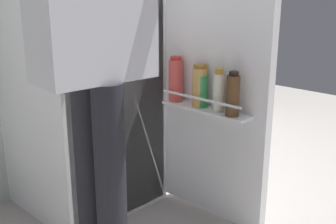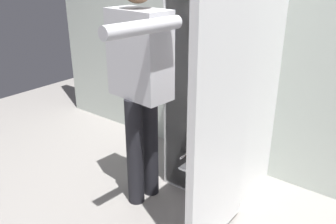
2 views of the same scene
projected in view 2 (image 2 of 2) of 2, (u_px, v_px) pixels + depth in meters
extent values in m
plane|color=gray|center=(177.00, 212.00, 2.57)|extent=(6.54, 6.54, 0.00)
cube|color=beige|center=(249.00, 14.00, 2.74)|extent=(4.40, 0.10, 2.60)
cube|color=white|center=(223.00, 74.00, 2.63)|extent=(0.63, 0.61, 1.82)
cube|color=white|center=(200.00, 84.00, 2.41)|extent=(0.59, 0.01, 1.78)
cube|color=white|center=(205.00, 70.00, 2.41)|extent=(0.55, 0.09, 0.01)
cube|color=white|center=(222.00, 109.00, 1.99)|extent=(0.05, 0.61, 1.75)
cube|color=white|center=(208.00, 154.00, 2.15)|extent=(0.10, 0.48, 0.01)
cylinder|color=silver|center=(203.00, 144.00, 2.15)|extent=(0.01, 0.46, 0.01)
cylinder|color=brown|center=(192.00, 150.00, 2.00)|extent=(0.06, 0.06, 0.18)
cylinder|color=black|center=(193.00, 134.00, 1.97)|extent=(0.04, 0.04, 0.02)
cylinder|color=#DB4C47|center=(225.00, 128.00, 2.25)|extent=(0.07, 0.07, 0.21)
cylinder|color=#B22D28|center=(227.00, 111.00, 2.21)|extent=(0.06, 0.06, 0.02)
cylinder|color=green|center=(212.00, 141.00, 2.14)|extent=(0.06, 0.06, 0.15)
cylinder|color=#195B28|center=(213.00, 127.00, 2.11)|extent=(0.05, 0.05, 0.03)
cylinder|color=tan|center=(213.00, 138.00, 2.14)|extent=(0.07, 0.07, 0.19)
cylinder|color=#996623|center=(214.00, 122.00, 2.10)|extent=(0.06, 0.06, 0.02)
cylinder|color=#EDE5CC|center=(202.00, 145.00, 2.06)|extent=(0.05, 0.05, 0.18)
cylinder|color=#B78933|center=(203.00, 130.00, 2.02)|extent=(0.04, 0.04, 0.03)
cylinder|color=gold|center=(226.00, 131.00, 2.27)|extent=(0.05, 0.05, 0.15)
cylinder|color=#BC8419|center=(227.00, 119.00, 2.23)|extent=(0.04, 0.04, 0.02)
cylinder|color=gold|center=(213.00, 65.00, 2.35)|extent=(0.07, 0.07, 0.08)
cylinder|color=black|center=(150.00, 145.00, 2.65)|extent=(0.12, 0.12, 0.82)
cylinder|color=black|center=(135.00, 153.00, 2.54)|extent=(0.12, 0.12, 0.82)
cube|color=silver|center=(140.00, 54.00, 2.33)|extent=(0.45, 0.26, 0.58)
cylinder|color=silver|center=(162.00, 53.00, 2.48)|extent=(0.08, 0.08, 0.55)
cylinder|color=silver|center=(144.00, 27.00, 1.92)|extent=(0.13, 0.55, 0.08)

